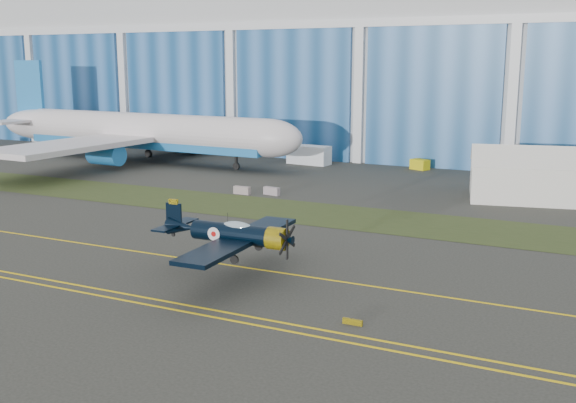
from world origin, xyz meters
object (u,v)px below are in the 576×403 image
at_px(jetliner, 142,92).
at_px(tent, 531,172).
at_px(shipping_container, 309,155).
at_px(warbird, 232,233).
at_px(tug, 420,164).

relative_size(jetliner, tent, 4.32).
relative_size(tent, shipping_container, 2.28).
bearing_deg(warbird, tent, 66.47).
relative_size(jetliner, shipping_container, 9.85).
height_order(warbird, tent, tent).
bearing_deg(tent, warbird, -123.57).
bearing_deg(shipping_container, tug, 13.08).
xyz_separation_m(warbird, tug, (-1.02, 54.20, -2.46)).
bearing_deg(tent, tug, 125.05).
bearing_deg(jetliner, shipping_container, 22.72).
relative_size(jetliner, tug, 25.35).
bearing_deg(warbird, tug, 89.60).
xyz_separation_m(jetliner, shipping_container, (23.82, 8.58, -9.17)).
distance_m(warbird, shipping_container, 55.00).
height_order(jetliner, tug, jetliner).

